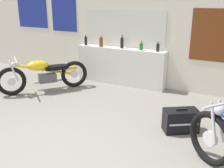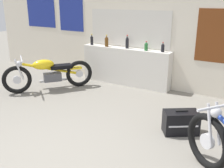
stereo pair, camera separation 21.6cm
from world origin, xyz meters
TOP-DOWN VIEW (x-y plane):
  - ground_plane at (0.00, 0.00)m, footprint 24.00×24.00m
  - wall_back at (-0.02, 3.55)m, footprint 10.00×0.07m
  - sill_counter at (-0.68, 3.37)m, footprint 2.18×0.28m
  - bottle_leftmost at (-1.60, 3.33)m, footprint 0.07×0.07m
  - bottle_left_center at (-1.17, 3.32)m, footprint 0.09×0.09m
  - bottle_center at (-0.64, 3.36)m, footprint 0.07×0.07m
  - bottle_right_center at (-0.16, 3.34)m, footprint 0.08×0.08m
  - bottle_rightmost at (0.21, 3.37)m, footprint 0.07×0.07m
  - motorcycle_yellow at (-1.94, 2.14)m, footprint 1.30×1.60m
  - hard_case_black at (1.18, 1.68)m, footprint 0.58×0.51m

SIDE VIEW (x-z plane):
  - ground_plane at x=0.00m, z-range 0.00..0.00m
  - hard_case_black at x=1.18m, z-range -0.01..0.36m
  - motorcycle_yellow at x=-1.94m, z-range 0.00..0.77m
  - sill_counter at x=-0.68m, z-range 0.00..0.87m
  - bottle_right_center at x=-0.16m, z-range 0.86..1.06m
  - bottle_rightmost at x=0.21m, z-range 0.86..1.07m
  - bottle_leftmost at x=-1.60m, z-range 0.85..1.12m
  - bottle_left_center at x=-1.17m, z-range 0.85..1.13m
  - bottle_center at x=-0.64m, z-range 0.85..1.16m
  - wall_back at x=-0.02m, z-range 0.00..2.80m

